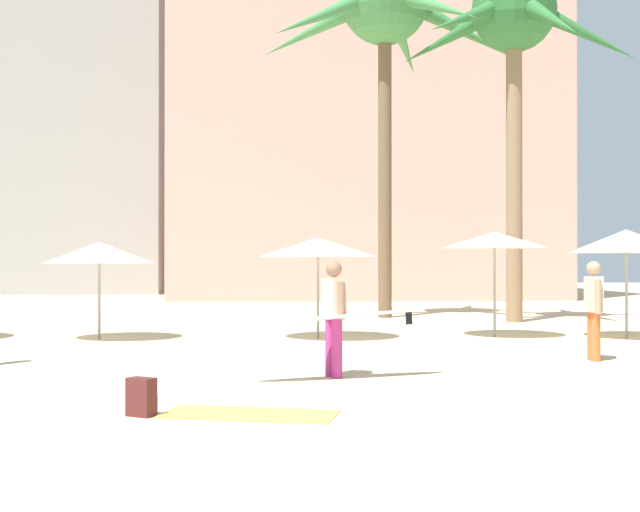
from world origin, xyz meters
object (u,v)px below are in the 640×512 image
palm_tree_center (513,29)px  cafe_umbrella_5 (495,240)px  person_far_left (594,306)px  person_far_right (334,315)px  palm_tree_far_left (385,17)px  cafe_umbrella_4 (318,247)px  backpack (142,398)px  cafe_umbrella_6 (626,241)px  beach_towel (249,414)px  cafe_umbrella_2 (99,253)px

palm_tree_center → cafe_umbrella_5: size_ratio=4.23×
person_far_left → palm_tree_center: bearing=86.3°
cafe_umbrella_5 → person_far_left: size_ratio=1.39×
cafe_umbrella_5 → person_far_right: 7.80m
palm_tree_center → person_far_right: (-5.87, -11.14, -7.33)m
palm_tree_far_left → cafe_umbrella_4: (-2.42, -6.94, -7.14)m
palm_tree_center → backpack: bearing=-120.3°
cafe_umbrella_4 → backpack: cafe_umbrella_4 is taller
palm_tree_center → cafe_umbrella_6: 8.08m
palm_tree_center → cafe_umbrella_4: size_ratio=3.83×
person_far_right → beach_towel: bearing=45.1°
person_far_right → person_far_left: person_far_right is taller
palm_tree_far_left → cafe_umbrella_4: bearing=-109.2°
palm_tree_far_left → cafe_umbrella_5: palm_tree_far_left is taller
cafe_umbrella_4 → person_far_left: (4.49, -4.36, -1.08)m
cafe_umbrella_2 → person_far_left: cafe_umbrella_2 is taller
cafe_umbrella_2 → cafe_umbrella_6: bearing=-2.4°
cafe_umbrella_5 → backpack: cafe_umbrella_5 is taller
palm_tree_far_left → cafe_umbrella_4: size_ratio=4.19×
cafe_umbrella_6 → palm_tree_far_left: bearing=120.9°
cafe_umbrella_6 → cafe_umbrella_4: bearing=177.0°
cafe_umbrella_4 → beach_towel: size_ratio=1.37×
palm_tree_center → person_far_left: bearing=-97.9°
backpack → person_far_left: person_far_left is taller
cafe_umbrella_5 → cafe_umbrella_6: (2.79, -0.57, -0.04)m
palm_tree_far_left → cafe_umbrella_2: 12.29m
person_far_right → cafe_umbrella_5: bearing=-145.0°
palm_tree_far_left → beach_towel: 18.87m
cafe_umbrella_5 → palm_tree_far_left: bearing=103.1°
cafe_umbrella_5 → backpack: size_ratio=5.63×
palm_tree_center → cafe_umbrella_4: (-5.77, -4.84, -6.24)m
palm_tree_center → cafe_umbrella_5: (-1.78, -4.62, -6.07)m
palm_tree_center → cafe_umbrella_5: palm_tree_center is taller
cafe_umbrella_6 → person_far_left: cafe_umbrella_6 is taller
cafe_umbrella_5 → beach_towel: bearing=-119.2°
palm_tree_far_left → cafe_umbrella_6: size_ratio=4.40×
cafe_umbrella_5 → beach_towel: (-5.24, -9.37, -2.17)m
cafe_umbrella_4 → beach_towel: (-1.25, -9.15, -2.00)m
backpack → cafe_umbrella_4: bearing=16.3°
cafe_umbrella_5 → person_far_left: bearing=-83.8°
cafe_umbrella_2 → cafe_umbrella_6: size_ratio=0.95×
beach_towel → palm_tree_far_left: bearing=77.2°
backpack → person_far_left: 8.44m
backpack → person_far_left: size_ratio=0.25×
cafe_umbrella_4 → person_far_right: (-0.10, -6.31, -1.09)m
cafe_umbrella_4 → beach_towel: cafe_umbrella_4 is taller
cafe_umbrella_4 → backpack: 9.64m
cafe_umbrella_2 → backpack: cafe_umbrella_2 is taller
palm_tree_far_left → person_far_left: 14.13m
cafe_umbrella_2 → backpack: size_ratio=5.65×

